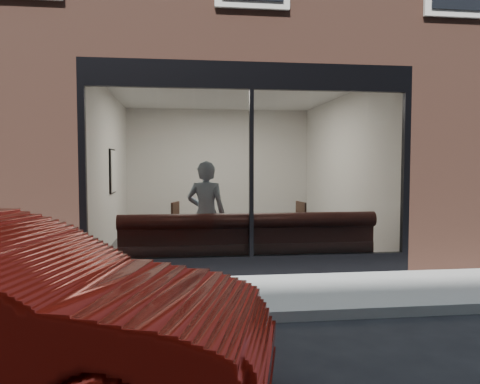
{
  "coord_description": "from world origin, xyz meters",
  "views": [
    {
      "loc": [
        -1.06,
        -4.89,
        1.69
      ],
      "look_at": [
        -0.13,
        2.4,
        1.25
      ],
      "focal_mm": 35.0,
      "sensor_mm": 36.0,
      "label": 1
    }
  ],
  "objects": [
    {
      "name": "ground",
      "position": [
        0.0,
        0.0,
        0.0
      ],
      "size": [
        120.0,
        120.0,
        0.0
      ],
      "primitive_type": "plane",
      "color": "black",
      "rests_on": "ground"
    },
    {
      "name": "sidewalk_near",
      "position": [
        0.0,
        1.0,
        0.01
      ],
      "size": [
        40.0,
        2.0,
        0.01
      ],
      "primitive_type": "cube",
      "color": "gray",
      "rests_on": "ground"
    },
    {
      "name": "kerb_near",
      "position": [
        0.0,
        -0.05,
        0.06
      ],
      "size": [
        40.0,
        0.1,
        0.12
      ],
      "primitive_type": "cube",
      "color": "gray",
      "rests_on": "ground"
    },
    {
      "name": "host_building_pier_left",
      "position": [
        -3.75,
        8.0,
        1.6
      ],
      "size": [
        2.5,
        12.0,
        3.2
      ],
      "primitive_type": "cube",
      "color": "brown",
      "rests_on": "ground"
    },
    {
      "name": "host_building_pier_right",
      "position": [
        3.75,
        8.0,
        1.6
      ],
      "size": [
        2.5,
        12.0,
        3.2
      ],
      "primitive_type": "cube",
      "color": "brown",
      "rests_on": "ground"
    },
    {
      "name": "host_building_backfill",
      "position": [
        0.0,
        11.0,
        1.6
      ],
      "size": [
        5.0,
        6.0,
        3.2
      ],
      "primitive_type": "cube",
      "color": "brown",
      "rests_on": "ground"
    },
    {
      "name": "cafe_floor",
      "position": [
        0.0,
        5.0,
        0.02
      ],
      "size": [
        6.0,
        6.0,
        0.0
      ],
      "primitive_type": "plane",
      "color": "#2D2D30",
      "rests_on": "ground"
    },
    {
      "name": "cafe_ceiling",
      "position": [
        0.0,
        5.0,
        3.19
      ],
      "size": [
        6.0,
        6.0,
        0.0
      ],
      "primitive_type": "plane",
      "rotation": [
        3.14,
        0.0,
        0.0
      ],
      "color": "white",
      "rests_on": "host_building_upper"
    },
    {
      "name": "cafe_wall_back",
      "position": [
        0.0,
        7.99,
        1.6
      ],
      "size": [
        5.0,
        0.0,
        5.0
      ],
      "primitive_type": "plane",
      "rotation": [
        1.57,
        0.0,
        0.0
      ],
      "color": "silver",
      "rests_on": "ground"
    },
    {
      "name": "cafe_wall_left",
      "position": [
        -2.49,
        5.0,
        1.6
      ],
      "size": [
        0.0,
        6.0,
        6.0
      ],
      "primitive_type": "plane",
      "rotation": [
        1.57,
        0.0,
        1.57
      ],
      "color": "silver",
      "rests_on": "ground"
    },
    {
      "name": "cafe_wall_right",
      "position": [
        2.49,
        5.0,
        1.6
      ],
      "size": [
        0.0,
        6.0,
        6.0
      ],
      "primitive_type": "plane",
      "rotation": [
        1.57,
        0.0,
        -1.57
      ],
      "color": "silver",
      "rests_on": "ground"
    },
    {
      "name": "storefront_kick",
      "position": [
        0.0,
        2.05,
        0.15
      ],
      "size": [
        5.0,
        0.1,
        0.3
      ],
      "primitive_type": "cube",
      "color": "black",
      "rests_on": "ground"
    },
    {
      "name": "storefront_header",
      "position": [
        0.0,
        2.05,
        3.0
      ],
      "size": [
        5.0,
        0.1,
        0.4
      ],
      "primitive_type": "cube",
      "color": "black",
      "rests_on": "host_building_upper"
    },
    {
      "name": "storefront_mullion",
      "position": [
        0.0,
        2.05,
        1.55
      ],
      "size": [
        0.06,
        0.1,
        2.5
      ],
      "primitive_type": "cube",
      "color": "black",
      "rests_on": "storefront_kick"
    },
    {
      "name": "storefront_glass",
      "position": [
        0.0,
        2.02,
        1.55
      ],
      "size": [
        4.8,
        0.0,
        4.8
      ],
      "primitive_type": "plane",
      "rotation": [
        1.57,
        0.0,
        0.0
      ],
      "color": "white",
      "rests_on": "storefront_kick"
    },
    {
      "name": "banquette",
      "position": [
        0.0,
        2.45,
        0.23
      ],
      "size": [
        4.0,
        0.55,
        0.45
      ],
      "primitive_type": "cube",
      "color": "#331412",
      "rests_on": "cafe_floor"
    },
    {
      "name": "person",
      "position": [
        -0.64,
        2.7,
        0.87
      ],
      "size": [
        0.73,
        0.58,
        1.74
      ],
      "primitive_type": "imported",
      "rotation": [
        0.0,
        0.0,
        2.86
      ],
      "color": "#9CB5CA",
      "rests_on": "cafe_floor"
    },
    {
      "name": "cafe_table_left",
      "position": [
        -0.92,
        3.22,
        0.74
      ],
      "size": [
        0.69,
        0.69,
        0.04
      ],
      "primitive_type": "cube",
      "rotation": [
        0.0,
        0.0,
        -0.29
      ],
      "color": "#2F1E12",
      "rests_on": "cafe_floor"
    },
    {
      "name": "cafe_table_right",
      "position": [
        0.66,
        3.42,
        0.74
      ],
      "size": [
        0.77,
        0.77,
        0.04
      ],
      "primitive_type": "cube",
      "rotation": [
        0.0,
        0.0,
        0.12
      ],
      "color": "#2F1E12",
      "rests_on": "cafe_floor"
    },
    {
      "name": "cafe_chair_left",
      "position": [
        -1.34,
        4.4,
        0.24
      ],
      "size": [
        0.51,
        0.51,
        0.04
      ],
      "primitive_type": "cube",
      "rotation": [
        0.0,
        0.0,
        2.82
      ],
      "color": "#2F1E12",
      "rests_on": "cafe_floor"
    },
    {
      "name": "cafe_chair_right",
      "position": [
        1.11,
        4.05,
        0.24
      ],
      "size": [
        0.53,
        0.53,
        0.04
      ],
      "primitive_type": "cube",
      "rotation": [
        0.0,
        0.0,
        3.26
      ],
      "color": "#2F1E12",
      "rests_on": "cafe_floor"
    },
    {
      "name": "wall_poster",
      "position": [
        -2.45,
        5.16,
        1.54
      ],
      "size": [
        0.02,
        0.65,
        0.87
      ],
      "primitive_type": "cube",
      "color": "white",
      "rests_on": "cafe_wall_left"
    }
  ]
}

